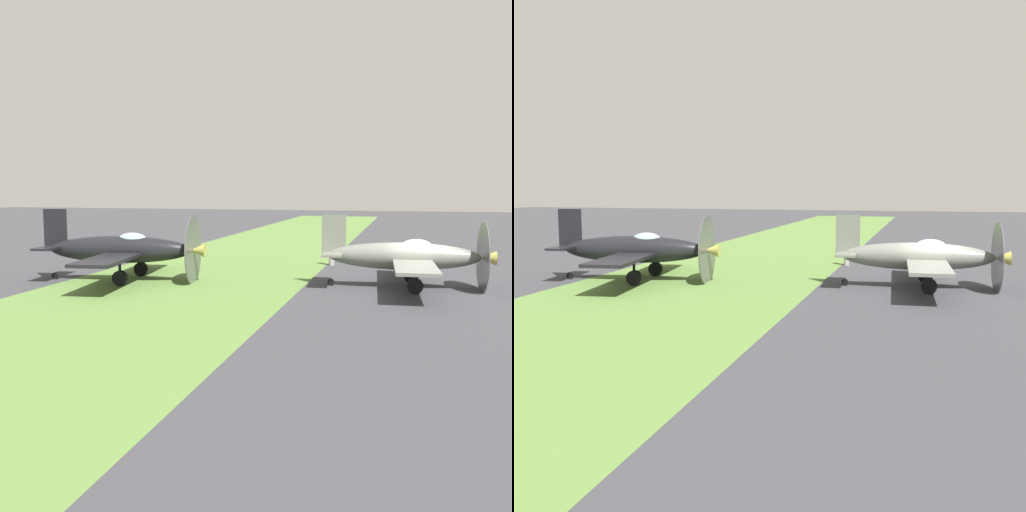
% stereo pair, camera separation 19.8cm
% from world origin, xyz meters
% --- Properties ---
extents(ground_plane, '(160.00, 160.00, 0.00)m').
position_xyz_m(ground_plane, '(0.00, 0.00, 0.00)').
color(ground_plane, '#38383D').
extents(grass_verge, '(120.00, 11.00, 0.01)m').
position_xyz_m(grass_verge, '(0.00, -10.48, 0.00)').
color(grass_verge, '#567A38').
rests_on(grass_verge, ground).
extents(airplane_lead, '(9.24, 7.31, 3.29)m').
position_xyz_m(airplane_lead, '(-0.20, -0.66, 1.38)').
color(airplane_lead, slate).
rests_on(airplane_lead, ground).
extents(airplane_wingman, '(9.83, 7.80, 3.48)m').
position_xyz_m(airplane_wingman, '(1.04, -13.41, 1.46)').
color(airplane_wingman, black).
rests_on(airplane_wingman, ground).
extents(ground_crew_chief, '(0.61, 0.38, 1.73)m').
position_xyz_m(ground_crew_chief, '(-6.72, -4.70, 0.91)').
color(ground_crew_chief, '#9E998E').
rests_on(ground_crew_chief, ground).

